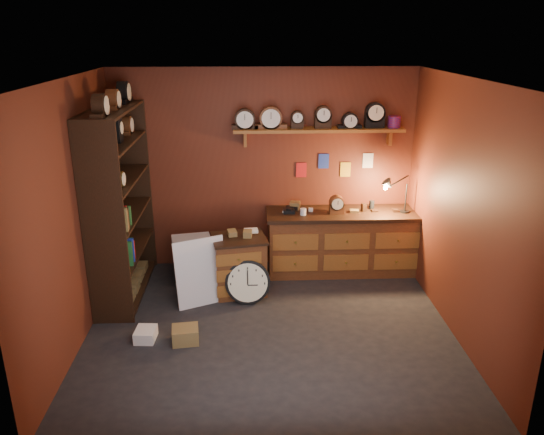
{
  "coord_description": "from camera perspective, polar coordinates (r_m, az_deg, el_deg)",
  "views": [
    {
      "loc": [
        -0.2,
        -5.14,
        3.14
      ],
      "look_at": [
        0.04,
        0.35,
        1.19
      ],
      "focal_mm": 35.0,
      "sensor_mm": 36.0,
      "label": 1
    }
  ],
  "objects": [
    {
      "name": "workbench",
      "position": [
        7.24,
        7.64,
        -2.23
      ],
      "size": [
        2.07,
        0.66,
        1.36
      ],
      "color": "brown",
      "rests_on": "ground"
    },
    {
      "name": "room_shell",
      "position": [
        5.44,
        0.17,
        4.45
      ],
      "size": [
        4.02,
        3.62,
        2.71
      ],
      "color": "#5F2616",
      "rests_on": "ground"
    },
    {
      "name": "floor_box_c",
      "position": [
        6.74,
        -8.98,
        -7.63
      ],
      "size": [
        0.29,
        0.27,
        0.17
      ],
      "primitive_type": "cube",
      "rotation": [
        0.0,
        0.0,
        0.48
      ],
      "color": "olive",
      "rests_on": "ground"
    },
    {
      "name": "floor",
      "position": [
        6.03,
        -0.23,
        -11.83
      ],
      "size": [
        4.0,
        4.0,
        0.0
      ],
      "primitive_type": "plane",
      "color": "black",
      "rests_on": "ground"
    },
    {
      "name": "shelving_unit",
      "position": [
        6.6,
        -16.35,
        2.14
      ],
      "size": [
        0.47,
        1.6,
        2.58
      ],
      "color": "black",
      "rests_on": "ground"
    },
    {
      "name": "mini_fridge",
      "position": [
        7.15,
        -8.52,
        -4.37
      ],
      "size": [
        0.6,
        0.61,
        0.53
      ],
      "rotation": [
        0.0,
        0.0,
        0.19
      ],
      "color": "silver",
      "rests_on": "ground"
    },
    {
      "name": "white_panel",
      "position": [
        6.6,
        -7.5,
        -9.04
      ],
      "size": [
        0.64,
        0.41,
        0.83
      ],
      "primitive_type": "cube",
      "rotation": [
        -0.17,
        0.0,
        0.42
      ],
      "color": "silver",
      "rests_on": "ground"
    },
    {
      "name": "low_cabinet",
      "position": [
        6.63,
        -3.53,
        -4.85
      ],
      "size": [
        0.73,
        0.65,
        0.83
      ],
      "rotation": [
        0.0,
        0.0,
        0.17
      ],
      "color": "brown",
      "rests_on": "ground"
    },
    {
      "name": "floor_box_a",
      "position": [
        5.83,
        -9.3,
        -12.35
      ],
      "size": [
        0.3,
        0.27,
        0.17
      ],
      "primitive_type": "cube",
      "rotation": [
        0.0,
        0.0,
        0.12
      ],
      "color": "olive",
      "rests_on": "ground"
    },
    {
      "name": "floor_box_b",
      "position": [
        5.96,
        -13.43,
        -12.14
      ],
      "size": [
        0.23,
        0.26,
        0.13
      ],
      "primitive_type": "cube",
      "rotation": [
        0.0,
        0.0,
        -0.07
      ],
      "color": "white",
      "rests_on": "ground"
    },
    {
      "name": "big_round_clock",
      "position": [
        6.44,
        -2.63,
        -6.97
      ],
      "size": [
        0.54,
        0.17,
        0.54
      ],
      "color": "black",
      "rests_on": "ground"
    }
  ]
}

